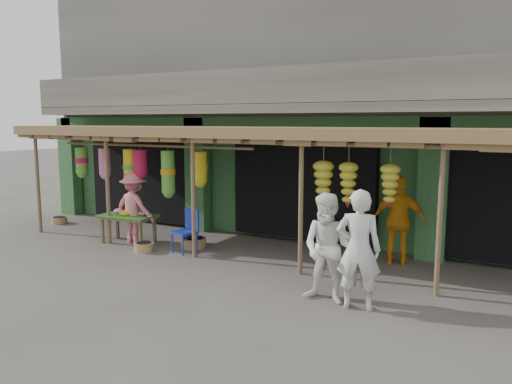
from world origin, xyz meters
The scene contains 12 objects.
ground centered at (0.00, 0.00, 0.00)m, with size 80.00×80.00×0.00m, color #514C47.
building centered at (0.00, 4.87, 3.37)m, with size 16.40×6.80×7.00m.
awning centered at (-0.14, 0.80, 2.57)m, with size 14.00×2.70×2.79m.
flower_table centered at (-3.62, 0.08, 0.65)m, with size 1.41×0.91×0.80m.
blue_chair centered at (-1.88, 0.08, 0.54)m, with size 0.56×0.57×0.96m.
basket_left centered at (-7.00, 0.81, 0.09)m, with size 0.43×0.43×0.18m, color brown.
basket_mid centered at (-2.00, 0.45, 0.11)m, with size 0.58×0.58×0.22m, color olive.
basket_right centered at (-2.76, -0.39, 0.10)m, with size 0.43×0.43×0.20m, color olive.
person_front centered at (2.51, -1.40, 0.95)m, with size 0.69×0.45×1.90m, color silver.
person_right centered at (2.00, -1.35, 0.89)m, with size 0.87×0.68×1.78m, color white.
person_vendor centered at (2.48, 1.39, 0.91)m, with size 1.06×0.44×1.81m, color orange.
person_shopper centered at (-3.50, 0.14, 0.86)m, with size 1.11×0.64×1.72m, color #D26F79.
Camera 1 is at (4.77, -8.72, 2.92)m, focal length 35.00 mm.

